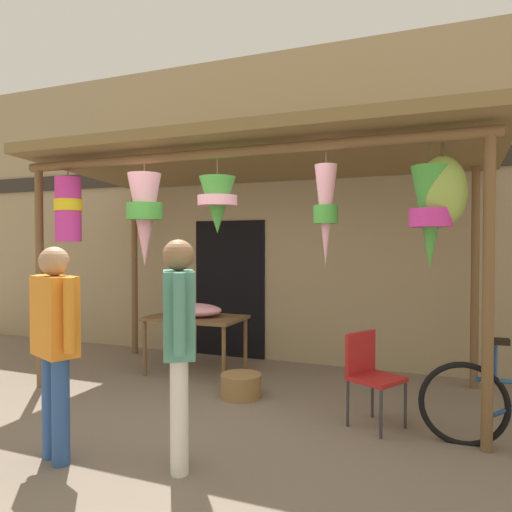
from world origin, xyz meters
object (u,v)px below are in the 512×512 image
object	(u,v)px
flower_heap_on_table	(195,310)
folding_chair	(370,370)
customer_foreground	(179,333)
display_table	(196,323)
shopper_by_bananas	(55,335)
wicker_basket_by_table	(241,386)

from	to	relation	value
flower_heap_on_table	folding_chair	size ratio (longest dim) A/B	0.87
flower_heap_on_table	folding_chair	distance (m)	2.52
flower_heap_on_table	customer_foreground	world-z (taller)	customer_foreground
display_table	flower_heap_on_table	xyz separation A→B (m)	(-0.01, -0.00, 0.16)
flower_heap_on_table	customer_foreground	bearing A→B (deg)	-63.67
flower_heap_on_table	display_table	bearing A→B (deg)	17.54
display_table	flower_heap_on_table	distance (m)	0.16
flower_heap_on_table	shopper_by_bananas	distance (m)	2.56
folding_chair	shopper_by_bananas	world-z (taller)	shopper_by_bananas
flower_heap_on_table	wicker_basket_by_table	bearing A→B (deg)	-35.05
display_table	folding_chair	xyz separation A→B (m)	(2.31, -0.93, -0.15)
wicker_basket_by_table	flower_heap_on_table	bearing A→B (deg)	144.95
customer_foreground	shopper_by_bananas	bearing A→B (deg)	-165.66
customer_foreground	display_table	bearing A→B (deg)	116.19
flower_heap_on_table	wicker_basket_by_table	xyz separation A→B (m)	(0.91, -0.64, -0.69)
flower_heap_on_table	folding_chair	world-z (taller)	flower_heap_on_table
wicker_basket_by_table	shopper_by_bananas	size ratio (longest dim) A/B	0.27
customer_foreground	shopper_by_bananas	size ratio (longest dim) A/B	1.03
shopper_by_bananas	folding_chair	bearing A→B (deg)	37.44
display_table	flower_heap_on_table	size ratio (longest dim) A/B	1.65
display_table	customer_foreground	size ratio (longest dim) A/B	0.71
display_table	shopper_by_bananas	world-z (taller)	shopper_by_bananas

